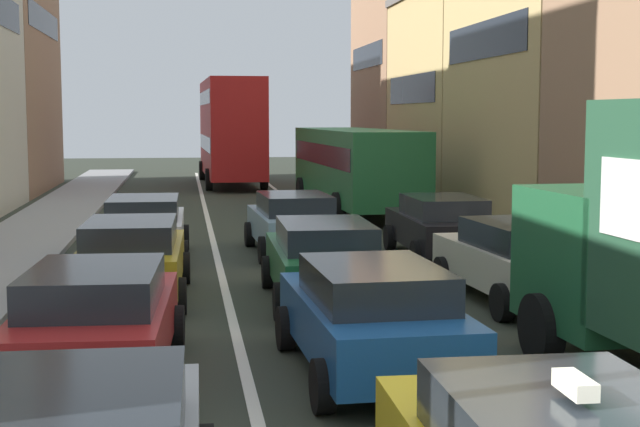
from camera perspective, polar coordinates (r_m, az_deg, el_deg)
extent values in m
cube|color=#969696|center=(25.23, -18.03, -1.78)|extent=(2.60, 64.00, 0.14)
cube|color=silver|center=(24.89, -6.60, -1.78)|extent=(0.16, 60.00, 0.01)
cube|color=silver|center=(25.23, 1.15, -1.63)|extent=(0.16, 60.00, 0.01)
cube|color=black|center=(43.76, -16.64, 11.29)|extent=(0.02, 8.80, 1.10)
cube|color=#9E7556|center=(46.00, 7.24, 8.85)|extent=(7.00, 8.70, 11.30)
cube|color=black|center=(45.21, 2.90, 9.66)|extent=(0.02, 7.04, 1.10)
cube|color=tan|center=(37.55, 10.86, 6.91)|extent=(7.00, 8.70, 8.00)
cube|color=black|center=(36.55, 5.62, 7.64)|extent=(0.02, 7.04, 1.10)
cube|color=tan|center=(29.43, 16.64, 9.16)|extent=(7.00, 8.70, 10.20)
cube|color=black|center=(28.17, 10.07, 10.51)|extent=(0.02, 7.04, 1.10)
cube|color=#1E5933|center=(13.46, 18.40, -2.62)|extent=(2.50, 2.50, 1.90)
cube|color=black|center=(14.47, 16.11, -0.44)|extent=(2.02, 0.12, 0.70)
cylinder|color=black|center=(13.17, 13.49, -6.88)|extent=(0.34, 0.97, 0.96)
cube|color=#F2EACC|center=(6.51, 15.47, -10.16)|extent=(0.17, 0.44, 0.12)
cube|color=#194C8C|center=(12.19, 3.17, -6.84)|extent=(1.95, 4.36, 0.70)
cube|color=#1E2328|center=(11.89, 3.41, -4.42)|extent=(1.67, 2.46, 0.52)
cylinder|color=black|center=(13.50, -2.15, -7.09)|extent=(0.24, 0.65, 0.64)
cylinder|color=black|center=(13.88, 5.44, -6.75)|extent=(0.24, 0.65, 0.64)
cylinder|color=black|center=(10.71, 0.17, -10.61)|extent=(0.24, 0.65, 0.64)
cylinder|color=black|center=(11.18, 9.62, -9.97)|extent=(0.24, 0.65, 0.64)
cube|color=#A51E1E|center=(12.30, -13.55, -6.89)|extent=(2.01, 4.38, 0.70)
cube|color=#1E2328|center=(11.99, -13.75, -4.49)|extent=(1.70, 2.48, 0.52)
cylinder|color=black|center=(13.93, -16.47, -6.92)|extent=(0.25, 0.65, 0.64)
cylinder|color=black|center=(13.71, -8.84, -6.95)|extent=(0.25, 0.65, 0.64)
cylinder|color=black|center=(10.89, -9.68, -10.42)|extent=(0.25, 0.65, 0.64)
cube|color=#19592D|center=(16.85, 0.23, -3.22)|extent=(1.88, 4.33, 0.70)
cube|color=#1E2328|center=(16.57, 0.33, -1.42)|extent=(1.63, 2.44, 0.52)
cylinder|color=black|center=(18.25, -3.24, -3.62)|extent=(0.23, 0.64, 0.64)
cylinder|color=black|center=(18.47, 2.47, -3.50)|extent=(0.23, 0.64, 0.64)
cylinder|color=black|center=(15.39, -2.46, -5.45)|extent=(0.23, 0.64, 0.64)
cylinder|color=black|center=(15.65, 4.30, -5.26)|extent=(0.23, 0.64, 0.64)
cube|color=#B29319|center=(17.44, -11.53, -3.02)|extent=(1.92, 4.35, 0.70)
cube|color=#1E2328|center=(17.17, -11.62, -1.28)|extent=(1.65, 2.45, 0.52)
cylinder|color=black|center=(19.03, -13.91, -3.39)|extent=(0.24, 0.65, 0.64)
cylinder|color=black|center=(18.89, -8.36, -3.35)|extent=(0.24, 0.65, 0.64)
cylinder|color=black|center=(16.18, -15.18, -5.09)|extent=(0.24, 0.65, 0.64)
cylinder|color=black|center=(16.01, -8.63, -5.06)|extent=(0.24, 0.65, 0.64)
cube|color=#759EB7|center=(22.68, -1.65, -0.81)|extent=(1.97, 4.37, 0.70)
cube|color=#1E2328|center=(22.42, -1.58, 0.55)|extent=(1.68, 2.47, 0.52)
cylinder|color=black|center=(24.04, -4.37, -1.28)|extent=(0.25, 0.65, 0.64)
cylinder|color=black|center=(24.31, -0.06, -1.18)|extent=(0.25, 0.65, 0.64)
cylinder|color=black|center=(21.16, -3.49, -2.28)|extent=(0.25, 0.65, 0.64)
cylinder|color=black|center=(21.47, 1.39, -2.15)|extent=(0.25, 0.65, 0.64)
cube|color=silver|center=(22.17, -10.78, -1.08)|extent=(1.85, 4.32, 0.70)
cube|color=#1E2328|center=(21.91, -10.83, 0.31)|extent=(1.61, 2.43, 0.52)
cylinder|color=black|center=(23.73, -12.80, -1.51)|extent=(0.23, 0.64, 0.64)
cylinder|color=black|center=(23.64, -8.35, -1.45)|extent=(0.23, 0.64, 0.64)
cylinder|color=black|center=(20.85, -13.49, -2.56)|extent=(0.23, 0.64, 0.64)
cylinder|color=black|center=(20.74, -8.43, -2.50)|extent=(0.23, 0.64, 0.64)
cube|color=beige|center=(17.21, 12.13, -3.16)|extent=(2.06, 4.40, 0.70)
cube|color=#1E2328|center=(16.95, 12.44, -1.40)|extent=(1.73, 2.50, 0.52)
cylinder|color=black|center=(18.27, 7.59, -3.66)|extent=(0.26, 0.65, 0.64)
cylinder|color=black|center=(18.95, 12.85, -3.40)|extent=(0.26, 0.65, 0.64)
cylinder|color=black|center=(15.59, 11.19, -5.41)|extent=(0.26, 0.65, 0.64)
cylinder|color=black|center=(16.39, 17.14, -5.00)|extent=(0.26, 0.65, 0.64)
cube|color=black|center=(22.15, 7.45, -1.03)|extent=(1.86, 4.32, 0.70)
cube|color=#1E2328|center=(21.90, 7.61, 0.36)|extent=(1.62, 2.43, 0.52)
cylinder|color=black|center=(23.39, 4.33, -1.48)|extent=(0.23, 0.64, 0.64)
cylinder|color=black|center=(23.84, 8.66, -1.39)|extent=(0.23, 0.64, 0.64)
cylinder|color=black|center=(20.57, 6.02, -2.54)|extent=(0.23, 0.64, 0.64)
cylinder|color=black|center=(21.08, 10.89, -2.41)|extent=(0.23, 0.64, 0.64)
cube|color=#1E6033|center=(32.14, 2.17, 3.07)|extent=(2.89, 10.59, 2.40)
cube|color=black|center=(32.12, 2.17, 3.71)|extent=(2.90, 9.96, 0.70)
cylinder|color=black|center=(35.68, -1.14, 1.44)|extent=(0.34, 1.01, 1.00)
cylinder|color=black|center=(36.18, 2.77, 1.50)|extent=(0.34, 1.01, 1.00)
cylinder|color=black|center=(28.90, 1.12, 0.34)|extent=(0.34, 1.01, 1.00)
cylinder|color=black|center=(29.50, 5.88, 0.43)|extent=(0.34, 1.01, 1.00)
cube|color=#B21919|center=(45.14, -5.50, 3.92)|extent=(2.74, 10.55, 2.40)
cube|color=black|center=(45.13, -5.51, 4.37)|extent=(2.75, 9.92, 0.70)
cube|color=#B21919|center=(45.12, -5.53, 6.81)|extent=(2.74, 10.55, 2.16)
cube|color=black|center=(45.12, -5.54, 7.11)|extent=(2.75, 9.92, 0.64)
cylinder|color=black|center=(48.90, -7.28, 2.65)|extent=(0.32, 1.01, 1.00)
cylinder|color=black|center=(49.07, -4.36, 2.70)|extent=(0.32, 1.01, 1.00)
cylinder|color=black|center=(41.99, -6.87, 2.10)|extent=(0.32, 1.01, 1.00)
cylinder|color=black|center=(42.19, -3.47, 2.15)|extent=(0.32, 1.01, 1.00)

